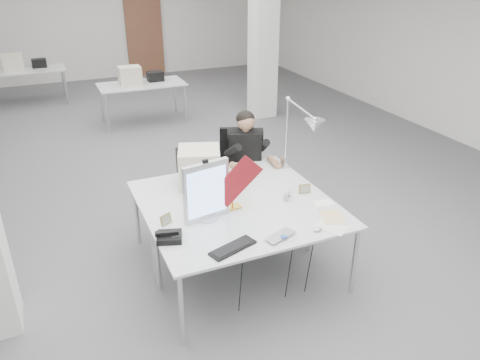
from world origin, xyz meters
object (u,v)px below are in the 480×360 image
object	(u,v)px
monitor	(206,191)
bankers_lamp	(232,193)
desk_phone	(169,237)
laptop	(284,238)
desk_main	(256,226)
architect_lamp	(298,135)
office_chair	(244,176)
beige_monitor	(199,167)
seated_person	(246,147)

from	to	relation	value
monitor	bankers_lamp	bearing A→B (deg)	7.68
desk_phone	laptop	bearing A→B (deg)	-5.83
laptop	desk_phone	xyz separation A→B (m)	(-0.90, 0.39, 0.01)
desk_main	laptop	size ratio (longest dim) A/B	6.13
bankers_lamp	architect_lamp	world-z (taller)	architect_lamp
bankers_lamp	laptop	bearing A→B (deg)	-83.75
office_chair	monitor	bearing A→B (deg)	-106.32
office_chair	bankers_lamp	distance (m)	1.32
bankers_lamp	architect_lamp	size ratio (longest dim) A/B	0.35
desk_main	architect_lamp	world-z (taller)	architect_lamp
desk_main	beige_monitor	world-z (taller)	beige_monitor
desk_main	bankers_lamp	world-z (taller)	bankers_lamp
seated_person	bankers_lamp	size ratio (longest dim) A/B	2.59
office_chair	bankers_lamp	bearing A→B (deg)	-98.24
desk_main	seated_person	size ratio (longest dim) A/B	2.15
desk_phone	bankers_lamp	bearing A→B (deg)	40.74
desk_main	monitor	xyz separation A→B (m)	(-0.37, 0.28, 0.29)
office_chair	beige_monitor	distance (m)	0.99
laptop	architect_lamp	size ratio (longest dim) A/B	0.31
desk_main	desk_phone	distance (m)	0.79
monitor	laptop	world-z (taller)	monitor
bankers_lamp	beige_monitor	world-z (taller)	beige_monitor
desk_phone	seated_person	bearing A→B (deg)	63.19
architect_lamp	office_chair	bearing A→B (deg)	128.93
laptop	architect_lamp	world-z (taller)	architect_lamp
office_chair	architect_lamp	xyz separation A→B (m)	(0.31, -0.70, 0.72)
beige_monitor	bankers_lamp	bearing A→B (deg)	-60.16
desk_phone	office_chair	bearing A→B (deg)	64.23
beige_monitor	desk_main	bearing A→B (deg)	-60.00
desk_phone	beige_monitor	bearing A→B (deg)	74.52
beige_monitor	seated_person	bearing A→B (deg)	50.08
beige_monitor	architect_lamp	world-z (taller)	architect_lamp
seated_person	monitor	distance (m)	1.46
bankers_lamp	architect_lamp	distance (m)	1.05
laptop	monitor	bearing A→B (deg)	108.72
seated_person	beige_monitor	xyz separation A→B (m)	(-0.73, -0.44, 0.05)
seated_person	architect_lamp	bearing A→B (deg)	-43.49
desk_main	beige_monitor	distance (m)	1.02
monitor	architect_lamp	bearing A→B (deg)	11.94
architect_lamp	desk_phone	bearing A→B (deg)	-141.93
bankers_lamp	office_chair	bearing A→B (deg)	51.97
office_chair	desk_phone	xyz separation A→B (m)	(-1.32, -1.41, 0.28)
desk_main	seated_person	bearing A→B (deg)	69.39
desk_main	architect_lamp	size ratio (longest dim) A/B	1.93
office_chair	monitor	world-z (taller)	monitor
seated_person	desk_phone	xyz separation A→B (m)	(-1.32, -1.36, -0.12)
seated_person	architect_lamp	xyz separation A→B (m)	(0.31, -0.65, 0.32)
laptop	bankers_lamp	xyz separation A→B (m)	(-0.19, 0.69, 0.15)
desk_main	monitor	distance (m)	0.55
desk_phone	architect_lamp	world-z (taller)	architect_lamp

